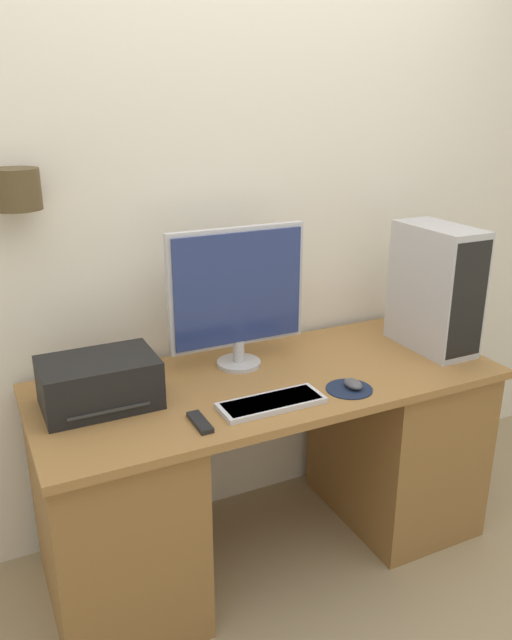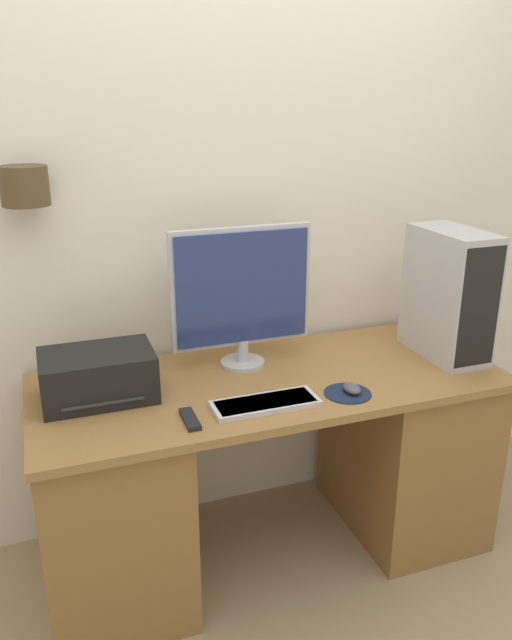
{
  "view_description": "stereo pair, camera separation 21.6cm",
  "coord_description": "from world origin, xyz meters",
  "px_view_note": "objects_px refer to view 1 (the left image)",
  "views": [
    {
      "loc": [
        -0.94,
        -1.48,
        1.71
      ],
      "look_at": [
        -0.06,
        0.35,
        0.98
      ],
      "focal_mm": 35.0,
      "sensor_mm": 36.0,
      "label": 1
    },
    {
      "loc": [
        -0.75,
        -1.56,
        1.71
      ],
      "look_at": [
        -0.06,
        0.35,
        0.98
      ],
      "focal_mm": 35.0,
      "sensor_mm": 36.0,
      "label": 2
    }
  ],
  "objects_px": {
    "printer": "(99,383)",
    "computer_tower": "(436,288)",
    "monitor": "(238,292)",
    "keyboard": "(272,403)",
    "mouse": "(353,384)",
    "remote_control": "(200,422)"
  },
  "relations": [
    {
      "from": "mouse",
      "to": "remote_control",
      "type": "bearing_deg",
      "value": -179.68
    },
    {
      "from": "keyboard",
      "to": "printer",
      "type": "height_order",
      "value": "printer"
    },
    {
      "from": "monitor",
      "to": "remote_control",
      "type": "relative_size",
      "value": 3.9
    },
    {
      "from": "monitor",
      "to": "keyboard",
      "type": "height_order",
      "value": "monitor"
    },
    {
      "from": "keyboard",
      "to": "printer",
      "type": "bearing_deg",
      "value": 153.68
    },
    {
      "from": "monitor",
      "to": "computer_tower",
      "type": "bearing_deg",
      "value": -12.66
    },
    {
      "from": "mouse",
      "to": "printer",
      "type": "xyz_separation_m",
      "value": [
        -0.82,
        0.26,
        0.06
      ]
    },
    {
      "from": "keyboard",
      "to": "remote_control",
      "type": "distance_m",
      "value": 0.26
    },
    {
      "from": "keyboard",
      "to": "mouse",
      "type": "bearing_deg",
      "value": -2.45
    },
    {
      "from": "remote_control",
      "to": "printer",
      "type": "bearing_deg",
      "value": 132.77
    },
    {
      "from": "computer_tower",
      "to": "printer",
      "type": "relative_size",
      "value": 1.34
    },
    {
      "from": "keyboard",
      "to": "monitor",
      "type": "bearing_deg",
      "value": 83.66
    },
    {
      "from": "printer",
      "to": "computer_tower",
      "type": "bearing_deg",
      "value": -3.17
    },
    {
      "from": "computer_tower",
      "to": "remote_control",
      "type": "xyz_separation_m",
      "value": [
        -1.07,
        -0.19,
        -0.24
      ]
    },
    {
      "from": "monitor",
      "to": "computer_tower",
      "type": "height_order",
      "value": "monitor"
    },
    {
      "from": "remote_control",
      "to": "monitor",
      "type": "bearing_deg",
      "value": 51.04
    },
    {
      "from": "printer",
      "to": "monitor",
      "type": "bearing_deg",
      "value": 10.59
    },
    {
      "from": "monitor",
      "to": "mouse",
      "type": "bearing_deg",
      "value": -53.17
    },
    {
      "from": "mouse",
      "to": "computer_tower",
      "type": "height_order",
      "value": "computer_tower"
    },
    {
      "from": "computer_tower",
      "to": "monitor",
      "type": "bearing_deg",
      "value": 167.34
    },
    {
      "from": "mouse",
      "to": "computer_tower",
      "type": "bearing_deg",
      "value": 20.58
    },
    {
      "from": "monitor",
      "to": "computer_tower",
      "type": "distance_m",
      "value": 0.8
    }
  ]
}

